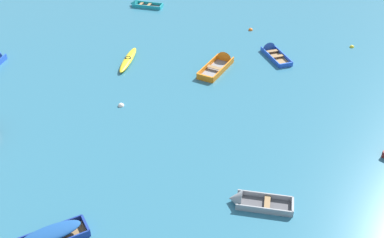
# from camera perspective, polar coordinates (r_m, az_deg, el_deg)

# --- Properties ---
(rowboat_orange_far_right) EXTENTS (2.48, 3.65, 1.05)m
(rowboat_orange_far_right) POSITION_cam_1_polar(r_m,az_deg,el_deg) (30.24, 3.70, 7.04)
(rowboat_orange_far_right) COLOR gray
(rowboat_orange_far_right) RESTS_ON ground_plane
(kayak_yellow_near_camera) EXTENTS (0.92, 3.54, 0.33)m
(kayak_yellow_near_camera) POSITION_cam_1_polar(r_m,az_deg,el_deg) (30.77, -7.90, 7.26)
(kayak_yellow_near_camera) COLOR yellow
(kayak_yellow_near_camera) RESTS_ON ground_plane
(rowboat_grey_near_right) EXTENTS (2.81, 1.24, 0.85)m
(rowboat_grey_near_right) POSITION_cam_1_polar(r_m,az_deg,el_deg) (20.11, 6.93, -10.04)
(rowboat_grey_near_right) COLOR #4C4C51
(rowboat_grey_near_right) RESTS_ON ground_plane
(rowboat_turquoise_cluster_outer) EXTENTS (2.89, 1.42, 0.82)m
(rowboat_turquoise_cluster_outer) POSITION_cam_1_polar(r_m,az_deg,el_deg) (39.81, -6.51, 13.87)
(rowboat_turquoise_cluster_outer) COLOR #4C4C51
(rowboat_turquoise_cluster_outer) RESTS_ON ground_plane
(rowboat_blue_midfield_left) EXTENTS (2.04, 3.25, 0.91)m
(rowboat_blue_midfield_left) POSITION_cam_1_polar(r_m,az_deg,el_deg) (32.17, 9.68, 8.32)
(rowboat_blue_midfield_left) COLOR #99754C
(rowboat_blue_midfield_left) RESTS_ON ground_plane
(mooring_buoy_near_foreground) EXTENTS (0.33, 0.33, 0.33)m
(mooring_buoy_near_foreground) POSITION_cam_1_polar(r_m,az_deg,el_deg) (35.37, 7.24, 10.82)
(mooring_buoy_near_foreground) COLOR orange
(mooring_buoy_near_foreground) RESTS_ON ground_plane
(mooring_buoy_between_boats_left) EXTENTS (0.30, 0.30, 0.30)m
(mooring_buoy_between_boats_left) POSITION_cam_1_polar(r_m,az_deg,el_deg) (34.36, 19.13, 8.38)
(mooring_buoy_between_boats_left) COLOR yellow
(mooring_buoy_between_boats_left) RESTS_ON ground_plane
(mooring_buoy_midfield) EXTENTS (0.34, 0.34, 0.34)m
(mooring_buoy_midfield) POSITION_cam_1_polar(r_m,az_deg,el_deg) (26.31, -8.74, 1.61)
(mooring_buoy_midfield) COLOR silver
(mooring_buoy_midfield) RESTS_ON ground_plane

